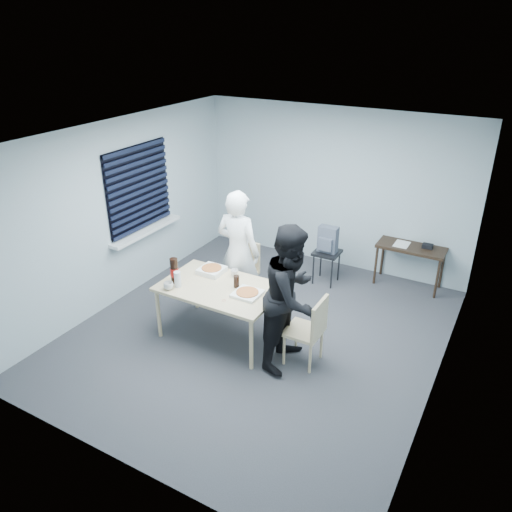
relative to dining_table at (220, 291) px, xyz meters
The scene contains 19 objects.
room 2.07m from the dining_table, 159.35° to the left, with size 5.00×5.00×5.00m.
dining_table is the anchor object (origin of this frame).
chair_far 1.01m from the dining_table, 103.48° to the left, with size 0.42×0.42×0.89m.
chair_right 1.26m from the dining_table, ahead, with size 0.42×0.42×0.89m.
person_white 0.76m from the dining_table, 102.44° to the left, with size 0.65×0.42×1.77m, color white.
person_black 1.03m from the dining_table, ahead, with size 0.86×0.47×1.77m, color black.
side_table 3.12m from the dining_table, 54.99° to the left, with size 1.01×0.45×0.67m.
stool 2.15m from the dining_table, 72.58° to the left, with size 0.38×0.38×0.53m.
backpack 2.13m from the dining_table, 72.48° to the left, with size 0.29×0.22×0.41m.
pizza_box_a 0.41m from the dining_table, 138.71° to the left, with size 0.31×0.31×0.08m.
pizza_box_b 0.42m from the dining_table, ahead, with size 0.33×0.33×0.05m.
mug_a 0.65m from the dining_table, 144.20° to the right, with size 0.12×0.12×0.10m, color silver.
mug_b 0.35m from the dining_table, 87.32° to the left, with size 0.10×0.10×0.09m, color silver.
cola_glass 0.25m from the dining_table, 25.03° to the left, with size 0.07×0.07×0.16m, color black.
soda_bottle 0.63m from the dining_table, 161.94° to the right, with size 0.11×0.11×0.33m.
plastic_cups 0.55m from the dining_table, 150.66° to the right, with size 0.09×0.09×0.21m, color silver.
rubber_band 0.35m from the dining_table, 49.33° to the right, with size 0.05×0.05×0.00m, color red.
papers 3.04m from the dining_table, 57.31° to the left, with size 0.21×0.29×0.00m, color white.
black_box 3.29m from the dining_table, 52.34° to the left, with size 0.15×0.11×0.06m, color black.
Camera 1 is at (2.68, -4.86, 3.80)m, focal length 35.00 mm.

